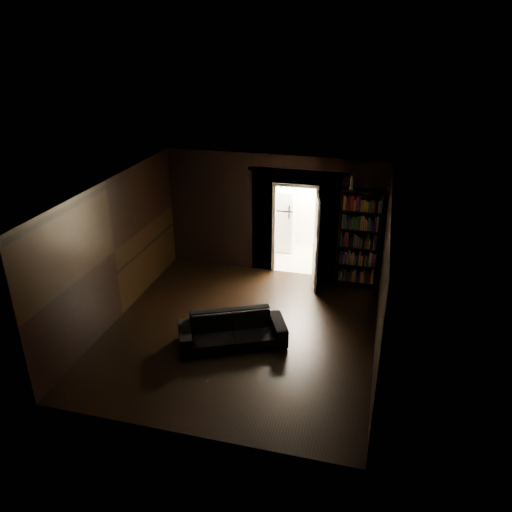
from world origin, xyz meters
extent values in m
plane|color=black|center=(0.00, 0.00, 0.00)|extent=(5.50, 5.50, 0.00)
cube|color=black|center=(-1.23, 2.80, 1.40)|extent=(2.55, 0.10, 2.80)
cube|color=black|center=(1.73, 2.80, 1.40)|extent=(1.55, 0.10, 2.80)
cube|color=black|center=(0.50, 2.80, 2.45)|extent=(0.90, 0.10, 0.70)
cube|color=black|center=(-2.50, 0.00, 1.40)|extent=(0.02, 5.50, 2.80)
cube|color=black|center=(2.50, 0.00, 1.40)|extent=(0.02, 5.50, 2.80)
cube|color=black|center=(0.00, -2.75, 1.40)|extent=(5.00, 0.02, 2.80)
cube|color=beige|center=(0.00, 0.00, 2.80)|extent=(5.00, 5.50, 0.02)
cube|color=white|center=(0.50, 2.74, 1.05)|extent=(1.04, 0.06, 2.17)
cube|color=#B2AE9C|center=(0.50, 3.65, -0.05)|extent=(2.20, 1.80, 0.10)
cube|color=#EDE8CD|center=(0.50, 4.50, 1.20)|extent=(2.20, 0.10, 2.40)
cube|color=#EDE8CD|center=(-0.55, 3.65, 1.20)|extent=(0.10, 1.60, 2.40)
cube|color=#EDE8CD|center=(1.55, 3.65, 1.20)|extent=(0.10, 1.60, 2.40)
cube|color=#EDE8CD|center=(0.50, 3.65, 2.45)|extent=(2.20, 1.80, 0.10)
cube|color=#D07081|center=(0.50, 4.44, 2.22)|extent=(2.00, 0.04, 0.26)
imported|color=black|center=(-0.04, -0.41, 0.37)|extent=(2.11, 1.57, 0.75)
cube|color=black|center=(1.96, 2.59, 1.10)|extent=(0.95, 0.51, 2.20)
cube|color=silver|center=(-0.10, 4.11, 0.82)|extent=(0.95, 0.92, 1.65)
cube|color=white|center=(1.06, 2.31, 1.02)|extent=(0.22, 0.84, 2.05)
cube|color=white|center=(1.71, 2.54, 2.35)|extent=(0.11, 0.11, 0.30)
cube|color=black|center=(-0.03, 4.07, 1.77)|extent=(0.59, 0.25, 0.24)
camera|label=1|loc=(2.30, -7.74, 5.30)|focal=35.00mm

